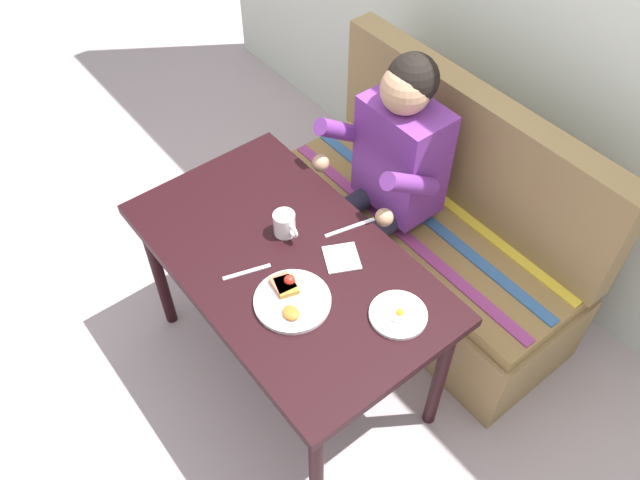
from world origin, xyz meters
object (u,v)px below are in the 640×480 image
at_px(plate_eggs, 398,314).
at_px(fork, 247,272).
at_px(coffee_mug, 285,224).
at_px(knife, 350,228).
at_px(table, 287,273).
at_px(person, 388,166).
at_px(couch, 429,234).
at_px(plate_breakfast, 291,298).
at_px(napkin, 342,258).

relative_size(plate_eggs, fork, 1.12).
distance_m(coffee_mug, knife, 0.24).
relative_size(table, person, 0.99).
relative_size(couch, fork, 8.47).
height_order(plate_breakfast, knife, plate_breakfast).
relative_size(table, coffee_mug, 10.17).
bearing_deg(coffee_mug, napkin, 20.83).
bearing_deg(plate_eggs, table, -161.58).
bearing_deg(knife, napkin, -38.37).
bearing_deg(coffee_mug, plate_breakfast, -32.49).
height_order(person, plate_eggs, person).
height_order(plate_eggs, knife, plate_eggs).
height_order(plate_eggs, napkin, plate_eggs).
bearing_deg(person, knife, -64.74).
height_order(person, coffee_mug, person).
height_order(couch, fork, couch).
bearing_deg(plate_eggs, knife, 162.31).
relative_size(coffee_mug, knife, 0.59).
height_order(table, fork, fork).
distance_m(coffee_mug, napkin, 0.24).
bearing_deg(coffee_mug, knife, 57.36).
bearing_deg(table, coffee_mug, 145.56).
bearing_deg(plate_breakfast, fork, -165.33).
distance_m(person, coffee_mug, 0.52).
relative_size(couch, coffee_mug, 12.20).
bearing_deg(fork, knife, 98.99).
distance_m(plate_breakfast, plate_eggs, 0.35).
distance_m(plate_eggs, knife, 0.41).
distance_m(plate_eggs, coffee_mug, 0.53).
relative_size(napkin, fork, 0.73).
height_order(table, napkin, napkin).
relative_size(couch, knife, 7.20).
distance_m(couch, napkin, 0.74).
distance_m(person, fork, 0.74).
bearing_deg(plate_breakfast, coffee_mug, 147.51).
distance_m(table, coffee_mug, 0.18).
bearing_deg(coffee_mug, plate_eggs, 7.99).
distance_m(couch, knife, 0.64).
bearing_deg(couch, table, -90.00).
bearing_deg(napkin, fork, -117.27).
distance_m(coffee_mug, fork, 0.23).
height_order(plate_breakfast, plate_eggs, plate_breakfast).
bearing_deg(plate_eggs, person, 140.59).
bearing_deg(table, fork, -102.29).
relative_size(couch, plate_breakfast, 5.60).
height_order(person, plate_breakfast, person).
bearing_deg(couch, napkin, -78.83).
distance_m(person, knife, 0.36).
relative_size(person, plate_eggs, 6.35).
bearing_deg(knife, fork, -85.48).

